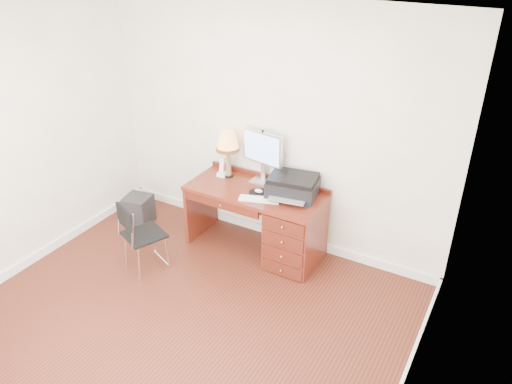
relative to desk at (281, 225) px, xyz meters
The scene contains 12 objects.
ground 1.50m from the desk, 102.93° to the right, with size 4.00×4.00×0.00m, color #3B160D.
room_shell 0.91m from the desk, 112.63° to the right, with size 4.00×4.00×4.00m.
desk is the anchor object (origin of this frame).
monitor 0.83m from the desk, 148.27° to the left, with size 0.50×0.19×0.58m.
keyboard 0.43m from the desk, 137.40° to the right, with size 0.42×0.12×0.02m, color white.
mouse_pad 0.44m from the desk, behind, with size 0.21×0.21×0.04m.
printer 0.46m from the desk, 53.41° to the left, with size 0.56×0.47×0.22m.
leg_lamp 1.06m from the desk, 169.31° to the left, with size 0.27×0.27×0.54m.
phone 0.92m from the desk, behind, with size 0.11×0.11×0.21m.
pen_cup 0.46m from the desk, 144.54° to the left, with size 0.07×0.07×0.09m, color black.
chair 1.50m from the desk, 140.00° to the right, with size 0.50×0.51×0.81m.
equipment_box 1.88m from the desk, behind, with size 0.30×0.30×0.35m, color black.
Camera 1 is at (2.34, -2.70, 3.28)m, focal length 35.00 mm.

